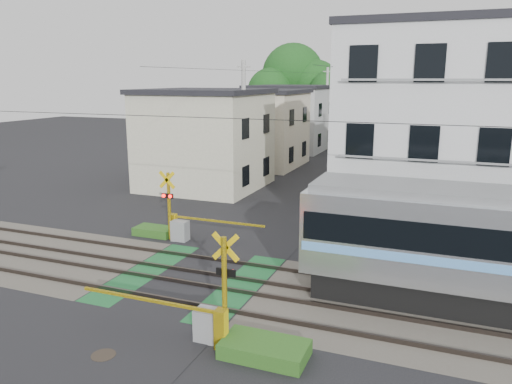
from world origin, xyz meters
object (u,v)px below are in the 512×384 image
at_px(manhole_cover, 103,355).
at_px(crossing_signal_near, 210,318).
at_px(pedestrian, 356,152).
at_px(apartment_block, 459,131).
at_px(crossing_signal_far, 179,224).

bearing_deg(manhole_cover, crossing_signal_near, 35.81).
xyz_separation_m(crossing_signal_near, pedestrian, (-1.70, 30.82, 0.22)).
bearing_deg(apartment_block, manhole_cover, -118.94).
bearing_deg(pedestrian, crossing_signal_near, 86.60).
bearing_deg(apartment_block, crossing_signal_near, -114.22).
bearing_deg(manhole_cover, crossing_signal_far, 108.08).
relative_size(apartment_block, manhole_cover, 16.15).
distance_m(crossing_signal_near, pedestrian, 30.87).
bearing_deg(manhole_cover, pedestrian, 89.01).
height_order(pedestrian, manhole_cover, pedestrian).
relative_size(pedestrian, manhole_cover, 2.95).
relative_size(crossing_signal_far, pedestrian, 2.55).
xyz_separation_m(crossing_signal_far, pedestrian, (3.47, 23.52, 0.22)).
relative_size(crossing_signal_far, manhole_cover, 7.50).
height_order(crossing_signal_far, manhole_cover, crossing_signal_far).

